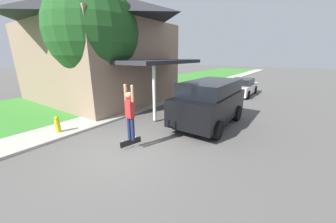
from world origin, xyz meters
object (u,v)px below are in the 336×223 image
Objects in this scene: skateboard at (131,142)px; skateboarder at (130,112)px; car_down_street at (241,87)px; fire_hydrant at (58,124)px; lawn_tree_near at (93,32)px; suv_parked at (210,102)px.

skateboarder is at bearing -27.70° from skateboard.
car_down_street is at bearing 87.63° from skateboarder.
car_down_street is 2.26× the size of skateboarder.
car_down_street reaches higher than fire_hydrant.
skateboard is at bearing -25.54° from lawn_tree_near.
skateboarder is at bearing -25.59° from lawn_tree_near.
skateboard is at bearing 14.75° from fire_hydrant.
skateboarder is 2.77× the size of fire_hydrant.
car_down_street is (5.69, 9.90, -3.79)m from lawn_tree_near.
lawn_tree_near reaches higher than fire_hydrant.
car_down_street reaches higher than skateboard.
skateboarder is at bearing -92.37° from car_down_street.
lawn_tree_near is 5.46m from fire_hydrant.
fire_hydrant reaches higher than skateboard.
fire_hydrant is at bearing -63.47° from lawn_tree_near.
suv_parked reaches higher than fire_hydrant.
fire_hydrant is (-3.40, -0.90, 0.22)m from skateboard.
suv_parked is 2.32× the size of skateboarder.
lawn_tree_near is 9.86× the size of fire_hydrant.
lawn_tree_near is 6.51m from skateboarder.
skateboard is 1.14× the size of fire_hydrant.
car_down_street is 13.81m from fire_hydrant.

